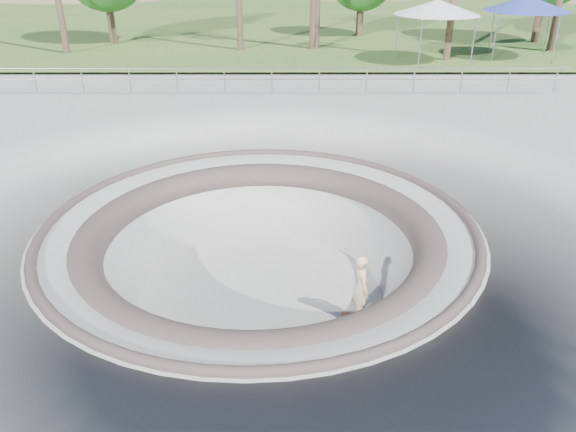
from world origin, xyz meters
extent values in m
plane|color=#AAAAA5|center=(0.00, 0.00, 0.00)|extent=(180.00, 180.00, 0.00)
torus|color=#AAAAA5|center=(0.00, 0.00, -2.00)|extent=(14.00, 14.00, 4.00)
cylinder|color=#AAAAA5|center=(0.00, 0.00, -1.95)|extent=(6.60, 6.60, 0.10)
torus|color=#453C37|center=(0.00, 0.00, -0.02)|extent=(10.24, 10.24, 0.24)
torus|color=#453C37|center=(0.00, 0.00, -0.45)|extent=(8.91, 8.91, 0.81)
cube|color=#325823|center=(0.00, 34.00, 0.22)|extent=(180.00, 36.00, 0.12)
ellipsoid|color=brown|center=(-22.00, 55.00, -6.44)|extent=(50.40, 36.00, 23.40)
ellipsoid|color=brown|center=(8.00, 60.00, -7.87)|extent=(61.60, 44.00, 28.60)
cylinder|color=gray|center=(0.00, 12.00, 1.17)|extent=(25.00, 0.05, 0.05)
cylinder|color=gray|center=(0.00, 12.00, 0.72)|extent=(25.00, 0.05, 0.05)
cube|color=brown|center=(2.32, -1.13, -1.82)|extent=(0.88, 0.45, 0.02)
cylinder|color=#B1B1B6|center=(2.32, -1.13, -1.86)|extent=(0.08, 0.18, 0.04)
cylinder|color=#B1B1B6|center=(2.32, -1.13, -1.86)|extent=(0.08, 0.18, 0.04)
cylinder|color=silver|center=(2.32, -1.13, -1.87)|extent=(0.07, 0.05, 0.07)
cylinder|color=silver|center=(2.32, -1.13, -1.87)|extent=(0.07, 0.05, 0.07)
cylinder|color=silver|center=(2.32, -1.13, -1.87)|extent=(0.07, 0.05, 0.07)
cylinder|color=silver|center=(2.32, -1.13, -1.87)|extent=(0.07, 0.05, 0.07)
imported|color=beige|center=(2.32, -1.13, -1.00)|extent=(0.48, 0.65, 1.62)
cylinder|color=gray|center=(6.73, 16.58, 1.40)|extent=(0.06, 0.06, 2.23)
cylinder|color=gray|center=(9.58, 16.58, 1.40)|extent=(0.06, 0.06, 2.23)
cylinder|color=gray|center=(6.73, 19.42, 1.40)|extent=(0.06, 0.06, 2.23)
cylinder|color=gray|center=(9.58, 19.42, 1.40)|extent=(0.06, 0.06, 2.23)
cube|color=silver|center=(8.16, 18.00, 2.62)|extent=(3.66, 3.66, 0.08)
cone|color=silver|center=(8.16, 18.00, 2.97)|extent=(5.87, 5.87, 0.71)
cylinder|color=gray|center=(11.67, 17.75, 1.42)|extent=(0.06, 0.06, 2.28)
cylinder|color=gray|center=(14.57, 17.75, 1.42)|extent=(0.06, 0.06, 2.28)
cylinder|color=gray|center=(11.67, 20.64, 1.42)|extent=(0.06, 0.06, 2.28)
cylinder|color=gray|center=(14.57, 20.64, 1.42)|extent=(0.06, 0.06, 2.28)
cube|color=#2B399D|center=(13.12, 19.20, 2.66)|extent=(3.80, 3.80, 0.08)
cone|color=#2B399D|center=(13.12, 19.20, 3.02)|extent=(5.94, 5.94, 0.72)
cylinder|color=brown|center=(-10.02, 23.89, 2.43)|extent=(0.44, 0.44, 4.52)
cylinder|color=brown|center=(5.37, 26.70, 2.10)|extent=(0.44, 0.44, 3.87)
cylinder|color=brown|center=(15.97, 24.20, 2.62)|extent=(0.44, 0.44, 4.91)
camera|label=1|loc=(0.66, -11.73, 6.07)|focal=35.00mm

